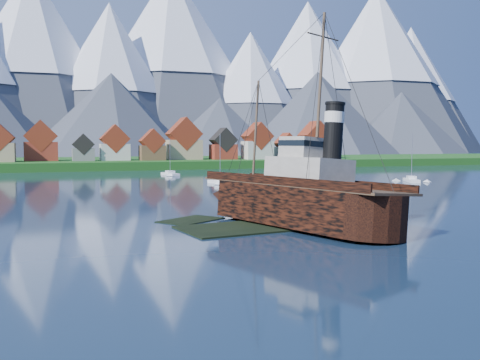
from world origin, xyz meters
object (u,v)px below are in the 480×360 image
object	(u,v)px
sailboat_f	(220,182)
sailboat_d	(411,181)
tugboat_wreck	(290,197)
sailboat_e	(170,174)

from	to	relation	value
sailboat_f	sailboat_d	bearing A→B (deg)	-28.84
tugboat_wreck	sailboat_f	bearing A→B (deg)	63.21
tugboat_wreck	sailboat_d	xyz separation A→B (m)	(58.68, 53.79, -2.97)
tugboat_wreck	sailboat_f	world-z (taller)	tugboat_wreck
tugboat_wreck	sailboat_f	size ratio (longest dim) A/B	2.63
tugboat_wreck	sailboat_d	size ratio (longest dim) A/B	2.64
sailboat_e	sailboat_f	size ratio (longest dim) A/B	0.93
sailboat_d	sailboat_e	distance (m)	70.07
tugboat_wreck	sailboat_d	distance (m)	79.66
tugboat_wreck	sailboat_e	xyz separation A→B (m)	(6.81, 100.90, -3.01)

